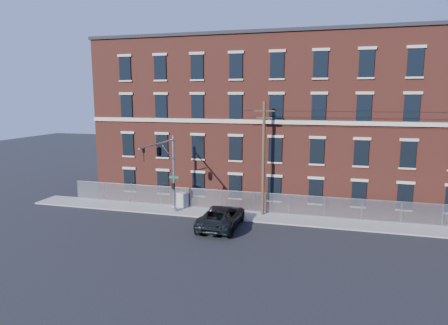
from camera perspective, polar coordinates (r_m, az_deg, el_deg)
The scene contains 8 objects.
ground at distance 30.64m, azimuth 0.11°, elevation -10.48°, with size 140.00×140.00×0.00m, color black.
sidewalk at distance 34.72m, azimuth 22.16°, elevation -8.66°, with size 65.00×3.00×0.12m, color gray.
mill_building at distance 42.04m, azimuth 21.42°, elevation 5.71°, with size 55.30×14.32×16.30m.
chain_link_fence at distance 35.67m, azimuth 22.02°, elevation -6.50°, with size 59.06×0.06×1.85m.
traffic_signal_mast at distance 33.26m, azimuth -8.93°, elevation 0.61°, with size 0.90×6.75×7.00m.
utility_pole_near at distance 34.24m, azimuth 5.79°, elevation 0.85°, with size 1.80×0.28×10.00m.
pickup_truck at distance 32.05m, azimuth -0.38°, elevation -7.88°, with size 2.95×6.40×1.78m, color black.
utility_cabinet at distance 37.58m, azimuth -6.09°, elevation -5.45°, with size 1.09×0.54×1.36m, color gray.
Camera 1 is at (7.46, -27.80, 10.50)m, focal length 31.30 mm.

